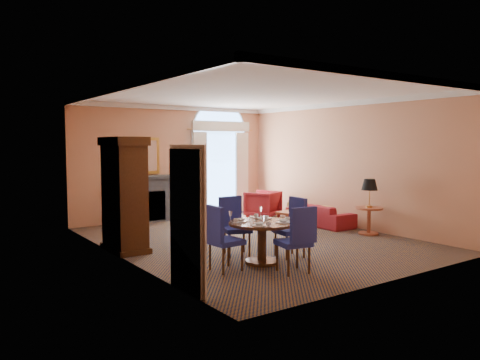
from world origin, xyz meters
TOP-DOWN VIEW (x-y plane):
  - ground at (0.00, 0.00)m, footprint 7.50×7.50m
  - room_envelope at (-0.03, 0.67)m, footprint 6.04×7.52m
  - armoire at (-2.72, 0.61)m, footprint 0.65×1.15m
  - dining_table at (-1.10, -1.75)m, footprint 1.19×1.19m
  - dining_chair_north at (-1.11, -0.87)m, footprint 0.63×0.63m
  - dining_chair_south at (-1.02, -2.61)m, footprint 0.58×0.58m
  - dining_chair_east at (-0.27, -1.66)m, footprint 0.56×0.55m
  - dining_chair_west at (-1.99, -1.78)m, footprint 0.53×0.52m
  - sofa at (2.55, 0.49)m, footprint 0.79×1.93m
  - armchair at (2.07, 2.31)m, footprint 1.12×1.13m
  - coffee_table at (1.59, 0.42)m, footprint 1.02×0.73m
  - side_table at (2.60, -1.07)m, footprint 0.64×0.64m

SIDE VIEW (x-z plane):
  - ground at x=0.00m, z-range 0.00..0.00m
  - sofa at x=2.55m, z-range 0.00..0.56m
  - armchair at x=2.07m, z-range 0.00..0.78m
  - coffee_table at x=1.59m, z-range 0.02..0.84m
  - dining_table at x=-1.10m, z-range 0.08..1.03m
  - dining_chair_north at x=-1.11m, z-range 0.08..1.19m
  - dining_chair_south at x=-1.02m, z-range 0.08..1.19m
  - dining_chair_east at x=-0.27m, z-range 0.08..1.19m
  - dining_chair_west at x=-1.99m, z-range 0.08..1.19m
  - side_table at x=2.60m, z-range 0.17..1.46m
  - armoire at x=-2.72m, z-range -0.04..2.22m
  - room_envelope at x=-0.03m, z-range 0.78..4.23m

